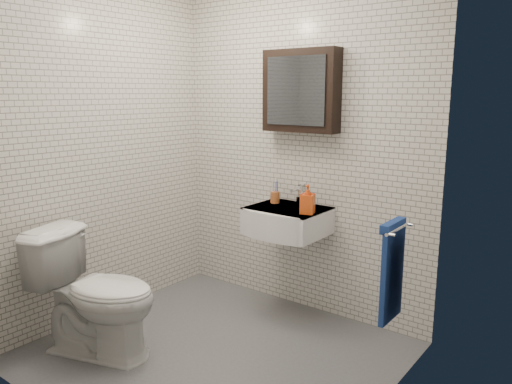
{
  "coord_description": "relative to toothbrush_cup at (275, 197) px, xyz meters",
  "views": [
    {
      "loc": [
        2.05,
        -2.24,
        1.69
      ],
      "look_at": [
        0.0,
        0.45,
        1.01
      ],
      "focal_mm": 35.0,
      "sensor_mm": 36.0,
      "label": 1
    }
  ],
  "objects": [
    {
      "name": "towel_rail",
      "position": [
        1.16,
        -0.49,
        -0.17
      ],
      "size": [
        0.09,
        0.3,
        0.58
      ],
      "color": "silver",
      "rests_on": "room_shell"
    },
    {
      "name": "washbasin",
      "position": [
        0.17,
        -0.11,
        -0.14
      ],
      "size": [
        0.55,
        0.5,
        0.2
      ],
      "color": "white",
      "rests_on": "room_shell"
    },
    {
      "name": "soap_bottle",
      "position": [
        0.38,
        -0.14,
        0.05
      ],
      "size": [
        0.12,
        0.12,
        0.21
      ],
      "primitive_type": "imported",
      "rotation": [
        0.0,
        0.0,
        0.32
      ],
      "color": "orange",
      "rests_on": "washbasin"
    },
    {
      "name": "room_shell",
      "position": [
        0.12,
        -0.84,
        0.57
      ],
      "size": [
        2.22,
        2.02,
        2.51
      ],
      "color": "silver",
      "rests_on": "ground"
    },
    {
      "name": "toilet",
      "position": [
        -0.49,
        -1.3,
        -0.48
      ],
      "size": [
        0.91,
        0.69,
        0.83
      ],
      "primitive_type": "imported",
      "rotation": [
        0.0,
        0.0,
        1.88
      ],
      "color": "white",
      "rests_on": "ground"
    },
    {
      "name": "mirror_cabinet",
      "position": [
        0.17,
        0.08,
        0.8
      ],
      "size": [
        0.6,
        0.15,
        0.6
      ],
      "color": "black",
      "rests_on": "room_shell"
    },
    {
      "name": "faucet",
      "position": [
        0.17,
        0.09,
        0.02
      ],
      "size": [
        0.06,
        0.2,
        0.15
      ],
      "color": "silver",
      "rests_on": "washbasin"
    },
    {
      "name": "toothbrush_cup",
      "position": [
        0.0,
        0.0,
        0.0
      ],
      "size": [
        0.09,
        0.09,
        0.19
      ],
      "rotation": [
        0.0,
        0.0,
        -0.29
      ],
      "color": "#B15D2C",
      "rests_on": "washbasin"
    },
    {
      "name": "ground",
      "position": [
        0.12,
        -0.84,
        -0.89
      ],
      "size": [
        2.2,
        2.0,
        0.01
      ],
      "primitive_type": "cube",
      "color": "#53575B",
      "rests_on": "ground"
    }
  ]
}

